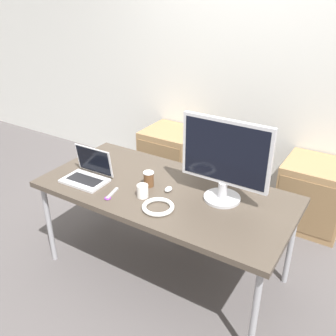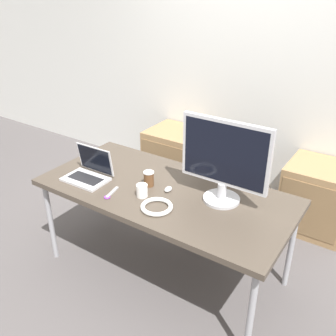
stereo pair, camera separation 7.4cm
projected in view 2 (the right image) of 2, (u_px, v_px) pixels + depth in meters
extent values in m
plane|color=#514C4C|center=(165.00, 269.00, 2.94)|extent=(14.00, 14.00, 0.00)
cube|color=silver|center=(256.00, 67.00, 3.47)|extent=(10.00, 0.05, 2.60)
cube|color=#473D33|center=(165.00, 192.00, 2.62)|extent=(1.78, 0.85, 0.04)
cylinder|color=#99999E|center=(51.00, 222.00, 2.92)|extent=(0.04, 0.04, 0.69)
cylinder|color=#99999E|center=(250.00, 317.00, 2.10)|extent=(0.04, 0.04, 0.69)
cylinder|color=#99999E|center=(113.00, 183.00, 3.47)|extent=(0.04, 0.04, 0.69)
cylinder|color=#99999E|center=(291.00, 247.00, 2.64)|extent=(0.04, 0.04, 0.69)
cylinder|color=#232326|center=(228.00, 221.00, 3.49)|extent=(0.56, 0.56, 0.04)
cylinder|color=gray|center=(229.00, 202.00, 3.40)|extent=(0.05, 0.05, 0.37)
cube|color=black|center=(231.00, 185.00, 3.31)|extent=(0.48, 0.48, 0.07)
cube|color=black|center=(220.00, 162.00, 2.97)|extent=(0.44, 0.04, 0.60)
cube|color=#99754C|center=(175.00, 157.00, 4.05)|extent=(0.55, 0.51, 0.62)
cube|color=olive|center=(162.00, 166.00, 3.86)|extent=(0.50, 0.01, 0.49)
cube|color=#99754C|center=(317.00, 197.00, 3.31)|extent=(0.55, 0.51, 0.62)
cube|color=olive|center=(308.00, 211.00, 3.12)|extent=(0.50, 0.01, 0.49)
cube|color=silver|center=(86.00, 179.00, 2.72)|extent=(0.32, 0.22, 0.02)
cube|color=black|center=(85.00, 178.00, 2.72)|extent=(0.26, 0.12, 0.00)
cube|color=silver|center=(95.00, 159.00, 2.76)|extent=(0.32, 0.04, 0.21)
cube|color=black|center=(95.00, 160.00, 2.75)|extent=(0.29, 0.04, 0.19)
cylinder|color=#B7B7BC|center=(221.00, 199.00, 2.48)|extent=(0.24, 0.24, 0.02)
cylinder|color=#B7B7BC|center=(222.00, 191.00, 2.45)|extent=(0.06, 0.06, 0.11)
cube|color=#B7B7BC|center=(225.00, 153.00, 2.33)|extent=(0.60, 0.03, 0.43)
cube|color=black|center=(224.00, 154.00, 2.32)|extent=(0.55, 0.00, 0.39)
ellipsoid|color=silver|center=(168.00, 189.00, 2.58)|extent=(0.04, 0.07, 0.03)
cylinder|color=white|center=(142.00, 191.00, 2.51)|extent=(0.08, 0.08, 0.09)
cylinder|color=brown|center=(149.00, 179.00, 2.64)|extent=(0.07, 0.07, 0.10)
cylinder|color=white|center=(149.00, 172.00, 2.61)|extent=(0.08, 0.08, 0.01)
torus|color=white|center=(157.00, 207.00, 2.39)|extent=(0.21, 0.21, 0.03)
cube|color=#B2B2B7|center=(112.00, 192.00, 2.56)|extent=(0.05, 0.15, 0.01)
torus|color=purple|center=(107.00, 197.00, 2.51)|extent=(0.05, 0.05, 0.01)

